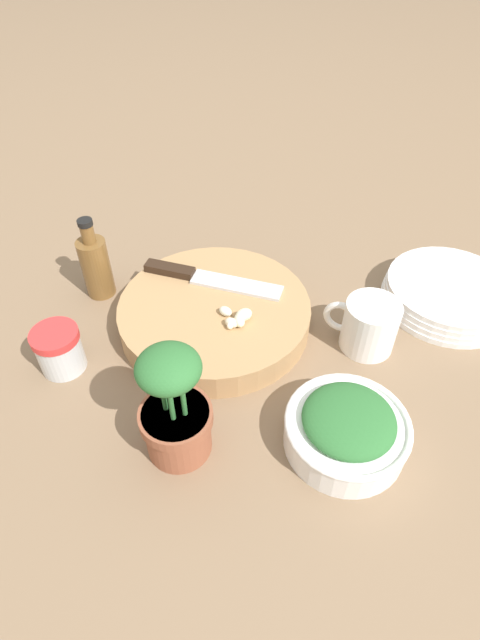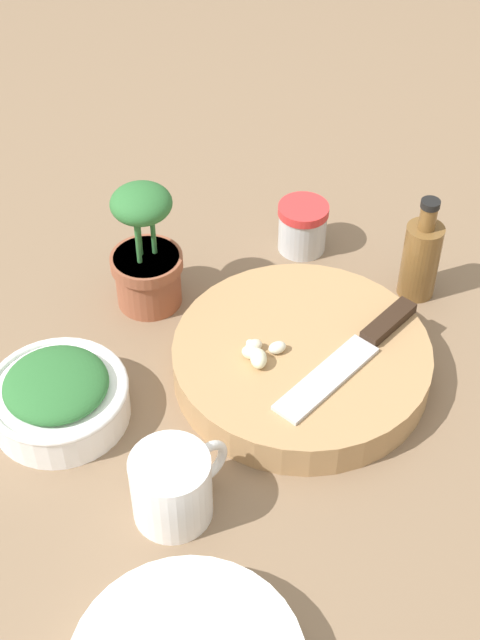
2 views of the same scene
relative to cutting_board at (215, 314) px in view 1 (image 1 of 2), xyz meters
The scene contains 10 objects.
ground_plane 0.10m from the cutting_board, 111.07° to the left, with size 5.00×5.00×0.00m, color #7F664C.
cutting_board is the anchor object (origin of this frame).
chef_knife 0.07m from the cutting_board, 64.11° to the right, with size 0.23×0.06×0.01m.
garlic_cloves 0.06m from the cutting_board, 139.69° to the left, with size 0.06×0.05×0.02m.
herb_bowl 0.27m from the cutting_board, 136.52° to the left, with size 0.15×0.15×0.07m.
spice_jar 0.23m from the cutting_board, 30.14° to the left, with size 0.07×0.07×0.07m.
coffee_mug 0.23m from the cutting_board, behind, with size 0.11×0.08×0.08m.
plate_stack 0.38m from the cutting_board, 164.14° to the right, with size 0.21×0.21×0.04m.
oil_bottle 0.21m from the cutting_board, 13.76° to the right, with size 0.05×0.05×0.14m.
potted_herb 0.23m from the cutting_board, 88.80° to the left, with size 0.09×0.09×0.17m.
Camera 1 is at (-0.09, 0.46, 0.55)m, focal length 28.00 mm.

